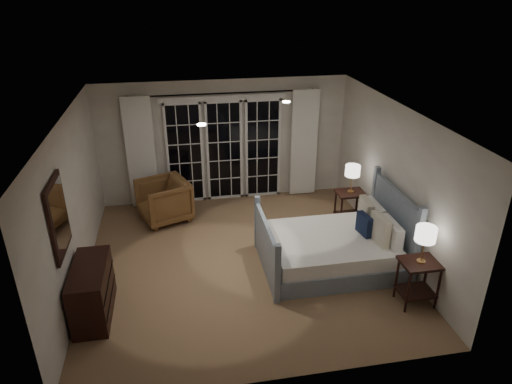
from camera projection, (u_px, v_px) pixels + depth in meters
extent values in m
plane|color=olive|center=(244.00, 261.00, 7.55)|extent=(5.00, 5.00, 0.00)
plane|color=white|center=(242.00, 114.00, 6.49)|extent=(5.00, 5.00, 0.00)
cube|color=silver|center=(73.00, 206.00, 6.62)|extent=(0.02, 5.00, 2.50)
cube|color=silver|center=(394.00, 181.00, 7.43)|extent=(0.02, 5.00, 2.50)
cube|color=silver|center=(224.00, 141.00, 9.25)|extent=(5.00, 0.02, 2.50)
cube|color=silver|center=(279.00, 293.00, 4.79)|extent=(5.00, 0.02, 2.50)
cube|color=black|center=(185.00, 154.00, 9.18)|extent=(0.66, 0.02, 2.02)
cube|color=black|center=(224.00, 151.00, 9.31)|extent=(0.66, 0.02, 2.02)
cube|color=black|center=(263.00, 149.00, 9.44)|extent=(0.66, 0.02, 2.02)
cube|color=white|center=(223.00, 98.00, 8.83)|extent=(2.50, 0.04, 0.10)
cylinder|color=black|center=(223.00, 93.00, 8.73)|extent=(3.50, 0.03, 0.03)
cube|color=white|center=(141.00, 153.00, 8.92)|extent=(0.55, 0.10, 2.25)
cube|color=white|center=(304.00, 143.00, 9.45)|extent=(0.55, 0.10, 2.25)
cylinder|color=white|center=(286.00, 102.00, 7.16)|extent=(0.12, 0.12, 0.01)
cylinder|color=white|center=(202.00, 125.00, 6.04)|extent=(0.12, 0.12, 0.01)
cube|color=#858FA1|center=(329.00, 257.00, 7.40)|extent=(1.97, 1.54, 0.29)
cube|color=white|center=(330.00, 243.00, 7.29)|extent=(1.91, 1.48, 0.24)
cube|color=#858FA1|center=(393.00, 226.00, 7.36)|extent=(0.06, 1.54, 1.25)
cube|color=#858FA1|center=(266.00, 248.00, 7.11)|extent=(0.06, 1.54, 0.86)
cube|color=white|center=(391.00, 232.00, 7.01)|extent=(0.14, 0.60, 0.36)
cube|color=white|center=(374.00, 213.00, 7.58)|extent=(0.14, 0.60, 0.36)
cube|color=#EEE3C4|center=(380.00, 229.00, 7.00)|extent=(0.16, 0.46, 0.45)
cube|color=#EEE3C4|center=(366.00, 213.00, 7.50)|extent=(0.16, 0.46, 0.45)
cube|color=#141D38|center=(364.00, 224.00, 7.25)|extent=(0.15, 0.35, 0.34)
cube|color=black|center=(421.00, 263.00, 6.31)|extent=(0.54, 0.43, 0.04)
cube|color=black|center=(415.00, 291.00, 6.51)|extent=(0.49, 0.39, 0.03)
cylinder|color=black|center=(408.00, 292.00, 6.26)|extent=(0.04, 0.04, 0.67)
cylinder|color=black|center=(438.00, 289.00, 6.34)|extent=(0.04, 0.04, 0.67)
cylinder|color=black|center=(397.00, 278.00, 6.57)|extent=(0.04, 0.04, 0.67)
cylinder|color=black|center=(425.00, 275.00, 6.64)|extent=(0.04, 0.04, 0.67)
cube|color=black|center=(351.00, 193.00, 8.43)|extent=(0.51, 0.41, 0.04)
cube|color=black|center=(348.00, 215.00, 8.63)|extent=(0.47, 0.37, 0.03)
cylinder|color=black|center=(341.00, 214.00, 8.39)|extent=(0.04, 0.04, 0.64)
cylinder|color=black|center=(363.00, 212.00, 8.46)|extent=(0.04, 0.04, 0.64)
cylinder|color=black|center=(335.00, 206.00, 8.68)|extent=(0.04, 0.04, 0.64)
cylinder|color=black|center=(357.00, 204.00, 8.75)|extent=(0.04, 0.04, 0.64)
cylinder|color=tan|center=(421.00, 261.00, 6.30)|extent=(0.12, 0.12, 0.02)
cylinder|color=tan|center=(423.00, 251.00, 6.22)|extent=(0.02, 0.02, 0.32)
cylinder|color=white|center=(426.00, 234.00, 6.11)|extent=(0.28, 0.28, 0.21)
cylinder|color=tan|center=(351.00, 192.00, 8.42)|extent=(0.12, 0.12, 0.02)
cylinder|color=tan|center=(351.00, 183.00, 8.35)|extent=(0.02, 0.02, 0.31)
cylinder|color=white|center=(353.00, 171.00, 8.24)|extent=(0.27, 0.27, 0.20)
imported|color=brown|center=(164.00, 200.00, 8.70)|extent=(1.14, 1.13, 0.81)
cube|color=black|center=(92.00, 291.00, 6.21)|extent=(0.45, 1.09, 0.77)
cube|color=black|center=(111.00, 297.00, 6.30)|extent=(0.01, 1.07, 0.01)
cube|color=black|center=(109.00, 282.00, 6.19)|extent=(0.01, 1.07, 0.01)
cube|color=black|center=(58.00, 217.00, 5.67)|extent=(0.04, 0.85, 1.00)
cube|color=white|center=(60.00, 217.00, 5.68)|extent=(0.01, 0.73, 0.88)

